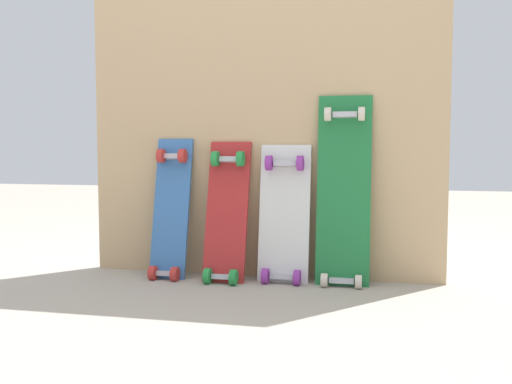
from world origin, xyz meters
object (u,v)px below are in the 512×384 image
skateboard_green (344,197)px  skateboard_red (226,218)px  skateboard_white (284,220)px  skateboard_blue (170,215)px

skateboard_green → skateboard_red: bearing=-176.1°
skateboard_red → skateboard_white: bearing=7.5°
skateboard_red → skateboard_white: (0.27, 0.03, -0.01)m
skateboard_blue → skateboard_white: 0.54m
skateboard_white → skateboard_green: 0.29m
skateboard_white → skateboard_blue: bearing=-177.5°
skateboard_blue → skateboard_red: (0.28, -0.01, -0.01)m
skateboard_blue → skateboard_white: size_ratio=1.05×
skateboard_blue → skateboard_white: (0.54, 0.02, -0.01)m
skateboard_red → skateboard_green: skateboard_green is taller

